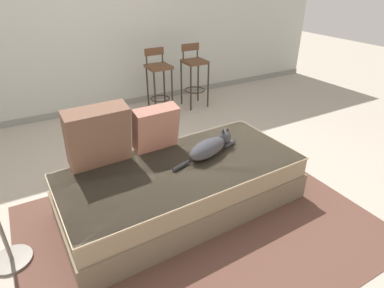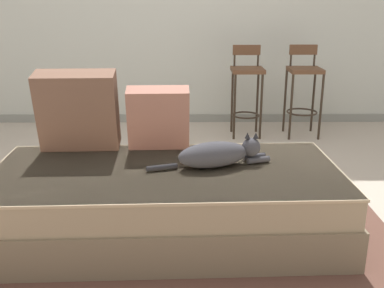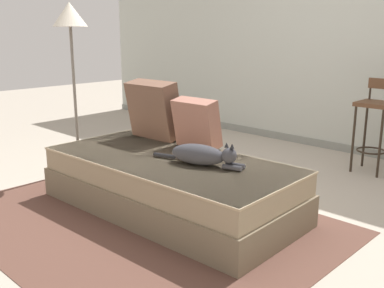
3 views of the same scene
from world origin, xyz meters
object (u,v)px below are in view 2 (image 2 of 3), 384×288
object	(u,v)px
cat	(218,154)
bar_stool_near_window	(247,82)
throw_pillow_middle	(158,118)
throw_pillow_corner	(78,111)
bar_stool_by_doorway	(304,83)
couch	(167,201)

from	to	relation	value
cat	bar_stool_near_window	bearing A→B (deg)	78.33
throw_pillow_middle	cat	xyz separation A→B (m)	(0.37, -0.33, -0.13)
throw_pillow_corner	bar_stool_by_doorway	xyz separation A→B (m)	(1.87, 1.71, -0.13)
couch	throw_pillow_middle	size ratio (longest dim) A/B	5.00
throw_pillow_corner	cat	world-z (taller)	throw_pillow_corner
throw_pillow_corner	bar_stool_near_window	bearing A→B (deg)	52.98
throw_pillow_middle	bar_stool_by_doorway	distance (m)	2.17
bar_stool_near_window	throw_pillow_corner	bearing A→B (deg)	-127.02
bar_stool_near_window	bar_stool_by_doorway	world-z (taller)	bar_stool_by_doorway
throw_pillow_corner	bar_stool_by_doorway	size ratio (longest dim) A/B	0.57
bar_stool_by_doorway	throw_pillow_middle	bearing A→B (deg)	-128.72
couch	throw_pillow_middle	world-z (taller)	throw_pillow_middle
bar_stool_near_window	cat	bearing A→B (deg)	-101.67
bar_stool_near_window	couch	bearing A→B (deg)	-109.15
bar_stool_near_window	bar_stool_by_doorway	distance (m)	0.58
cat	bar_stool_by_doorway	distance (m)	2.25
throw_pillow_corner	bar_stool_by_doorway	bearing A→B (deg)	42.52
couch	bar_stool_near_window	xyz separation A→B (m)	(0.72, 2.07, 0.34)
throw_pillow_corner	bar_stool_by_doorway	world-z (taller)	throw_pillow_corner
cat	bar_stool_near_window	world-z (taller)	bar_stool_near_window
throw_pillow_middle	bar_stool_by_doorway	bearing A→B (deg)	51.28
couch	bar_stool_by_doorway	world-z (taller)	bar_stool_by_doorway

